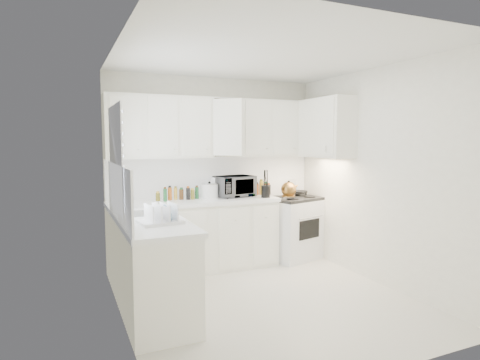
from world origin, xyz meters
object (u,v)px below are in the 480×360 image
stove (293,219)px  rice_cooker (209,190)px  utensil_crock (266,183)px  tea_kettle (289,188)px  microwave (235,184)px  dish_rack (160,212)px

stove → rice_cooker: rice_cooker is taller
rice_cooker → utensil_crock: (0.73, -0.23, 0.08)m
tea_kettle → rice_cooker: size_ratio=1.16×
microwave → dish_rack: bearing=-144.7°
tea_kettle → microwave: microwave is taller
rice_cooker → tea_kettle: bearing=4.5°
microwave → dish_rack: microwave is taller
stove → utensil_crock: (-0.54, -0.14, 0.57)m
tea_kettle → stove: bearing=56.4°
dish_rack → utensil_crock: bearing=27.2°
stove → utensil_crock: size_ratio=2.95×
microwave → utensil_crock: 0.44m
rice_cooker → microwave: bearing=21.5°
stove → utensil_crock: 0.79m
utensil_crock → dish_rack: utensil_crock is taller
rice_cooker → utensil_crock: 0.77m
microwave → utensil_crock: bearing=-47.3°
rice_cooker → utensil_crock: utensil_crock is taller
stove → microwave: microwave is taller
microwave → utensil_crock: size_ratio=1.33×
microwave → utensil_crock: (0.35, -0.26, 0.02)m
rice_cooker → dish_rack: bearing=-108.0°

